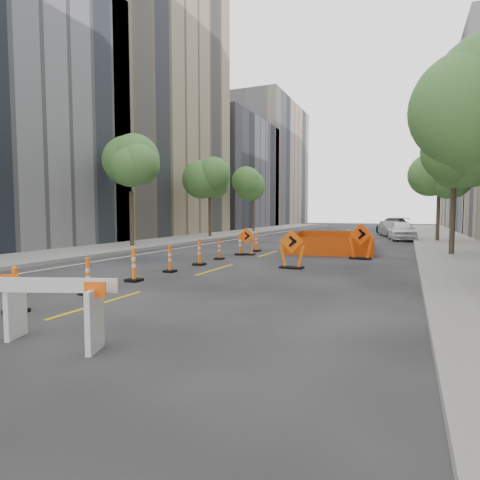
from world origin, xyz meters
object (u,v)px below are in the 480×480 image
at_px(channelizer_6, 219,249).
at_px(parked_car_far, 393,225).
at_px(barricade_board, 53,311).
at_px(parked_car_near, 402,230).
at_px(channelizer_2, 88,276).
at_px(channelizer_3, 134,264).
at_px(channelizer_1, 15,290).
at_px(parked_car_mid, 390,229).
at_px(channelizer_4, 170,259).
at_px(channelizer_7, 240,244).
at_px(channelizer_8, 257,242).
at_px(chevron_sign_right, 361,241).
at_px(channelizer_5, 199,252).
at_px(chevron_sign_center, 292,249).
at_px(chevron_sign_left, 247,241).

xyz_separation_m(channelizer_6, parked_car_far, (6.37, 27.26, 0.30)).
xyz_separation_m(barricade_board, parked_car_near, (4.78, 27.60, 0.20)).
relative_size(channelizer_2, parked_car_far, 0.18).
relative_size(channelizer_3, channelizer_6, 1.13).
bearing_deg(channelizer_2, barricade_board, -54.03).
bearing_deg(channelizer_1, parked_car_far, 80.63).
bearing_deg(channelizer_3, parked_car_mid, 77.20).
distance_m(channelizer_4, channelizer_6, 4.09).
xyz_separation_m(channelizer_6, parked_car_near, (7.32, 16.21, 0.27)).
height_order(channelizer_7, channelizer_8, channelizer_7).
distance_m(chevron_sign_right, parked_car_far, 24.71).
bearing_deg(channelizer_6, barricade_board, -77.39).
height_order(channelizer_3, channelizer_6, channelizer_3).
bearing_deg(channelizer_1, channelizer_3, 91.71).
xyz_separation_m(channelizer_4, channelizer_5, (0.06, 2.04, 0.05)).
bearing_deg(channelizer_4, channelizer_7, 88.96).
bearing_deg(parked_car_far, channelizer_2, -86.47).
distance_m(channelizer_6, chevron_sign_center, 4.02).
xyz_separation_m(channelizer_2, chevron_sign_center, (3.52, 6.70, 0.25)).
height_order(channelizer_4, parked_car_near, parked_car_near).
xyz_separation_m(channelizer_5, channelizer_7, (0.05, 4.09, 0.02)).
distance_m(channelizer_2, chevron_sign_center, 7.57).
xyz_separation_m(channelizer_8, chevron_sign_center, (3.48, -5.56, 0.22)).
bearing_deg(channelizer_2, parked_car_far, 80.14).
height_order(channelizer_5, barricade_board, barricade_board).
xyz_separation_m(channelizer_2, channelizer_5, (-0.11, 6.13, 0.05)).
relative_size(channelizer_1, channelizer_6, 1.05).
height_order(channelizer_2, channelizer_5, channelizer_5).
relative_size(barricade_board, parked_car_far, 0.40).
bearing_deg(parked_car_far, chevron_sign_right, -77.94).
xyz_separation_m(channelizer_5, channelizer_6, (-0.10, 2.04, -0.06)).
bearing_deg(parked_car_mid, channelizer_7, -121.33).
bearing_deg(parked_car_far, channelizer_1, -85.98).
bearing_deg(parked_car_near, channelizer_3, -115.53).
distance_m(chevron_sign_center, parked_car_near, 18.04).
xyz_separation_m(chevron_sign_center, parked_car_mid, (2.58, 22.85, -0.07)).
relative_size(channelizer_8, parked_car_far, 0.19).
relative_size(channelizer_1, parked_car_mid, 0.25).
xyz_separation_m(chevron_sign_left, parked_car_near, (6.89, 13.98, 0.06)).
relative_size(chevron_sign_right, parked_car_far, 0.30).
xyz_separation_m(channelizer_3, channelizer_4, (-0.02, 2.04, -0.05)).
bearing_deg(channelizer_1, parked_car_mid, 79.03).
xyz_separation_m(channelizer_6, chevron_sign_center, (3.73, -1.48, 0.26)).
bearing_deg(parked_car_mid, chevron_sign_center, -110.11).
relative_size(chevron_sign_right, parked_car_mid, 0.40).
relative_size(channelizer_2, channelizer_5, 0.91).
xyz_separation_m(parked_car_near, parked_car_mid, (-1.01, 5.17, -0.08)).
relative_size(channelizer_2, channelizer_3, 0.91).
distance_m(channelizer_3, chevron_sign_center, 5.93).
xyz_separation_m(channelizer_3, chevron_sign_left, (0.36, 8.36, 0.14)).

